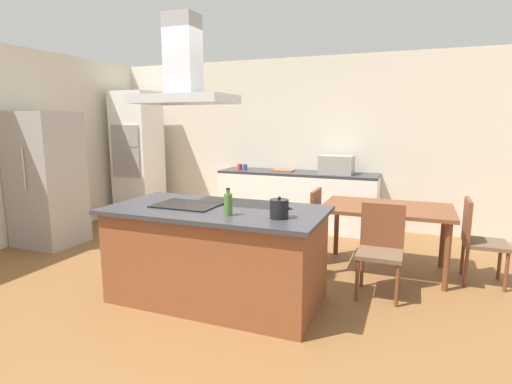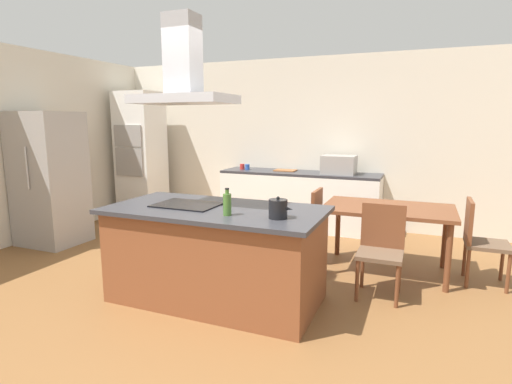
# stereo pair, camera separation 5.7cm
# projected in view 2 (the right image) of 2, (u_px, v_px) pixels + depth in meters

# --- Properties ---
(ground) EXTENTS (16.00, 16.00, 0.00)m
(ground) POSITION_uv_depth(u_px,v_px,m) (271.00, 253.00, 5.27)
(ground) COLOR brown
(wall_back) EXTENTS (7.20, 0.10, 2.70)m
(wall_back) POSITION_uv_depth(u_px,v_px,m) (308.00, 142.00, 6.63)
(wall_back) COLOR beige
(wall_back) RESTS_ON ground
(wall_left) EXTENTS (0.10, 8.80, 2.70)m
(wall_left) POSITION_uv_depth(u_px,v_px,m) (37.00, 145.00, 5.87)
(wall_left) COLOR beige
(wall_left) RESTS_ON ground
(kitchen_island) EXTENTS (2.03, 1.03, 0.90)m
(kitchen_island) POSITION_uv_depth(u_px,v_px,m) (216.00, 254.00, 3.83)
(kitchen_island) COLOR brown
(kitchen_island) RESTS_ON ground
(cooktop) EXTENTS (0.60, 0.44, 0.01)m
(cooktop) POSITION_uv_depth(u_px,v_px,m) (187.00, 205.00, 3.86)
(cooktop) COLOR black
(cooktop) RESTS_ON kitchen_island
(tea_kettle) EXTENTS (0.21, 0.16, 0.18)m
(tea_kettle) POSITION_uv_depth(u_px,v_px,m) (278.00, 209.00, 3.33)
(tea_kettle) COLOR black
(tea_kettle) RESTS_ON kitchen_island
(olive_oil_bottle) EXTENTS (0.07, 0.07, 0.24)m
(olive_oil_bottle) POSITION_uv_depth(u_px,v_px,m) (227.00, 204.00, 3.43)
(olive_oil_bottle) COLOR #47722D
(olive_oil_bottle) RESTS_ON kitchen_island
(back_counter) EXTENTS (2.51, 0.62, 0.90)m
(back_counter) POSITION_uv_depth(u_px,v_px,m) (299.00, 200.00, 6.46)
(back_counter) COLOR white
(back_counter) RESTS_ON ground
(countertop_microwave) EXTENTS (0.50, 0.38, 0.28)m
(countertop_microwave) POSITION_uv_depth(u_px,v_px,m) (339.00, 165.00, 6.13)
(countertop_microwave) COLOR #9E9993
(countertop_microwave) RESTS_ON back_counter
(coffee_mug_red) EXTENTS (0.08, 0.08, 0.09)m
(coffee_mug_red) POSITION_uv_depth(u_px,v_px,m) (242.00, 167.00, 6.74)
(coffee_mug_red) COLOR red
(coffee_mug_red) RESTS_ON back_counter
(coffee_mug_blue) EXTENTS (0.08, 0.08, 0.09)m
(coffee_mug_blue) POSITION_uv_depth(u_px,v_px,m) (247.00, 167.00, 6.69)
(coffee_mug_blue) COLOR #2D56B2
(coffee_mug_blue) RESTS_ON back_counter
(cutting_board) EXTENTS (0.34, 0.24, 0.02)m
(cutting_board) POSITION_uv_depth(u_px,v_px,m) (285.00, 170.00, 6.52)
(cutting_board) COLOR #995B33
(cutting_board) RESTS_ON back_counter
(wall_oven_stack) EXTENTS (0.70, 0.66, 2.20)m
(wall_oven_stack) POSITION_uv_depth(u_px,v_px,m) (141.00, 155.00, 7.21)
(wall_oven_stack) COLOR white
(wall_oven_stack) RESTS_ON ground
(refrigerator) EXTENTS (0.80, 0.73, 1.82)m
(refrigerator) POSITION_uv_depth(u_px,v_px,m) (50.00, 179.00, 5.56)
(refrigerator) COLOR #9E9993
(refrigerator) RESTS_ON ground
(dining_table) EXTENTS (1.40, 0.90, 0.75)m
(dining_table) POSITION_uv_depth(u_px,v_px,m) (388.00, 214.00, 4.52)
(dining_table) COLOR brown
(dining_table) RESTS_ON ground
(chair_facing_island) EXTENTS (0.42, 0.42, 0.89)m
(chair_facing_island) POSITION_uv_depth(u_px,v_px,m) (381.00, 244.00, 3.94)
(chair_facing_island) COLOR brown
(chair_facing_island) RESTS_ON ground
(chair_at_right_end) EXTENTS (0.42, 0.42, 0.89)m
(chair_at_right_end) POSITION_uv_depth(u_px,v_px,m) (479.00, 237.00, 4.20)
(chair_at_right_end) COLOR brown
(chair_at_right_end) RESTS_ON ground
(chair_at_left_end) EXTENTS (0.42, 0.42, 0.89)m
(chair_at_left_end) POSITION_uv_depth(u_px,v_px,m) (308.00, 220.00, 4.89)
(chair_at_left_end) COLOR brown
(chair_at_left_end) RESTS_ON ground
(range_hood) EXTENTS (0.90, 0.55, 0.78)m
(range_hood) POSITION_uv_depth(u_px,v_px,m) (183.00, 75.00, 3.65)
(range_hood) COLOR #ADADB2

